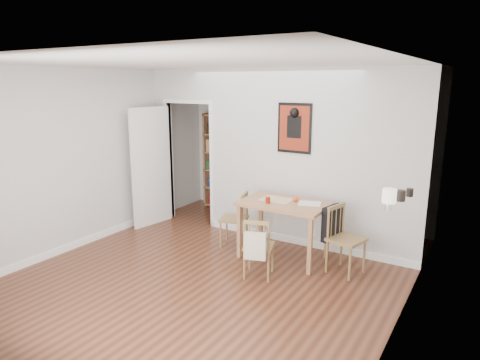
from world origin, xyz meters
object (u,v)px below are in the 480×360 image
Objects in this scene: dining_table at (284,209)px; chair_right at (345,239)px; chair_front at (259,247)px; fireplace at (400,252)px; notebook at (310,203)px; ceramic_jar_b at (410,192)px; orange_fruit at (296,199)px; red_glass at (268,200)px; chair_left at (234,219)px; bookshelf at (224,162)px; mantel_lamp at (389,197)px; ceramic_jar_a at (401,196)px.

dining_table is 1.34× the size of chair_right.
fireplace reaches higher than chair_front.
notebook reaches higher than dining_table.
ceramic_jar_b is at bearing -13.64° from chair_right.
red_glass is at bearing -136.15° from orange_fruit.
chair_left is 2.09m from bookshelf.
notebook is at bearing 67.15° from chair_front.
dining_table is 2.63m from bookshelf.
notebook is (0.50, 0.26, -0.04)m from red_glass.
bookshelf is at bearing 145.40° from orange_fruit.
dining_table is at bearing 42.54° from red_glass.
mantel_lamp is at bearing -6.38° from chair_front.
fireplace is (2.45, -0.54, 0.20)m from chair_left.
chair_left is at bearing 174.99° from ceramic_jar_b.
fireplace is 14.64× the size of red_glass.
chair_left is 2.57m from ceramic_jar_a.
ceramic_jar_b reaches higher than orange_fruit.
ceramic_jar_a reaches higher than notebook.
notebook is at bearing 154.04° from fireplace.
fireplace is 1.46m from notebook.
chair_right is at bearing 166.36° from ceramic_jar_b.
chair_right is at bearing 128.33° from mantel_lamp.
red_glass is at bearing -137.46° from dining_table.
red_glass reaches higher than dining_table.
dining_table is 1.87m from mantel_lamp.
mantel_lamp is (2.37, -0.88, 0.88)m from chair_left.
chair_left is 9.70× the size of red_glass.
mantel_lamp reaches higher than chair_left.
ceramic_jar_b reaches higher than chair_front.
fireplace is at bearing -12.50° from chair_left.
fireplace is at bearing -34.01° from chair_right.
red_glass reaches higher than notebook.
notebook is at bearing 17.37° from dining_table.
fireplace is 0.61m from ceramic_jar_a.
fireplace is 1.85m from red_glass.
bookshelf is at bearing 149.79° from fireplace.
mantel_lamp is (1.55, -0.17, 0.90)m from chair_front.
orange_fruit reaches higher than notebook.
mantel_lamp is 2.37× the size of ceramic_jar_b.
ceramic_jar_a is (1.58, -0.44, 0.51)m from dining_table.
bookshelf is 15.60× the size of ceramic_jar_a.
chair_left reaches higher than notebook.
orange_fruit is at bearing 145.38° from mantel_lamp.
ceramic_jar_a is at bearing -31.23° from chair_right.
bookshelf reaches higher than mantel_lamp.
ceramic_jar_a reaches higher than fireplace.
ceramic_jar_a is at bearing 9.06° from chair_front.
dining_table is 3.99× the size of notebook.
notebook is 2.52× the size of ceramic_jar_a.
chair_right reaches higher than notebook.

